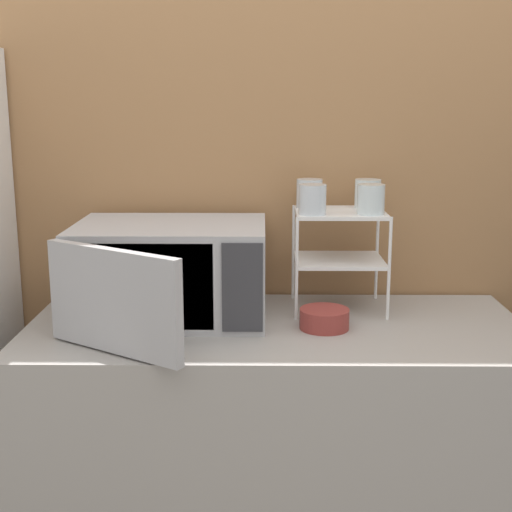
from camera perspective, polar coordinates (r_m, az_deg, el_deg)
wall_back at (r=2.41m, az=1.53°, el=5.57°), size 8.00×0.06×2.60m
counter at (r=2.31m, az=1.56°, el=-16.57°), size 1.48×0.67×0.93m
microwave at (r=2.17m, az=-7.02°, el=-1.24°), size 0.59×0.68×0.29m
dish_rack at (r=2.25m, az=6.69°, el=1.40°), size 0.29×0.24×0.32m
glass_front_left at (r=2.15m, az=4.54°, el=4.54°), size 0.08×0.08×0.09m
glass_back_right at (r=2.30m, az=8.93°, el=4.96°), size 0.08×0.08×0.09m
glass_front_right at (r=2.17m, az=9.18°, el=4.50°), size 0.08×0.08×0.09m
glass_back_left at (r=2.29m, az=4.30°, el=5.02°), size 0.08×0.08×0.09m
bowl at (r=2.09m, az=5.49°, el=-5.05°), size 0.14×0.14×0.06m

